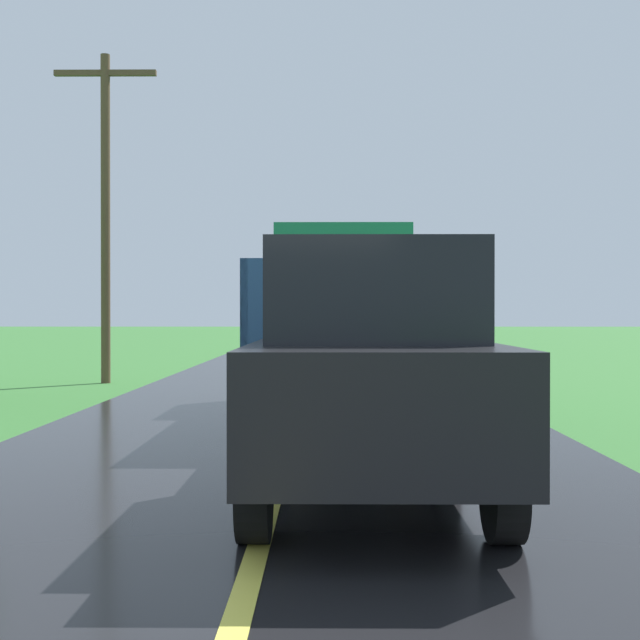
# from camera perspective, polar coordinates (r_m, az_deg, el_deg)

# --- Properties ---
(banana_truck_near) EXTENTS (2.38, 5.82, 2.80)m
(banana_truck_near) POSITION_cam_1_polar(r_m,az_deg,el_deg) (12.51, 1.62, 0.33)
(banana_truck_near) COLOR #2D2D30
(banana_truck_near) RESTS_ON road_surface
(utility_pole_roadside) EXTENTS (2.21, 0.20, 7.11)m
(utility_pole_roadside) POSITION_cam_1_polar(r_m,az_deg,el_deg) (18.94, -14.34, 7.60)
(utility_pole_roadside) COLOR brown
(utility_pole_roadside) RESTS_ON ground
(following_car) EXTENTS (1.74, 4.10, 1.92)m
(following_car) POSITION_cam_1_polar(r_m,az_deg,el_deg) (6.43, 3.35, -3.40)
(following_car) COLOR black
(following_car) RESTS_ON road_surface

